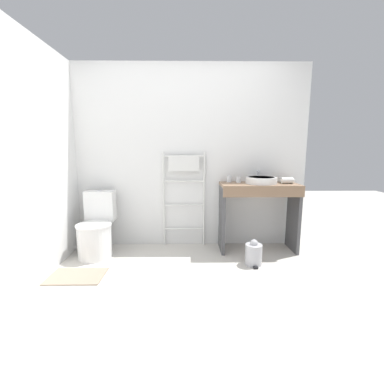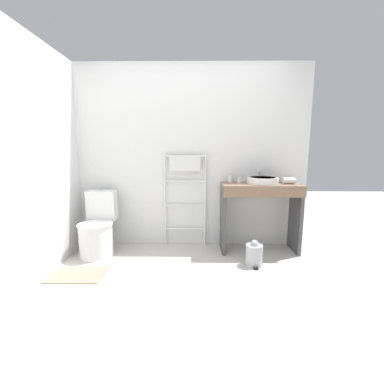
# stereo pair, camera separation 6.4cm
# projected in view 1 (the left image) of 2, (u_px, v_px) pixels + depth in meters

# --- Properties ---
(ground_plane) EXTENTS (12.00, 12.00, 0.00)m
(ground_plane) POSITION_uv_depth(u_px,v_px,m) (187.00, 302.00, 2.21)
(ground_plane) COLOR beige
(wall_back) EXTENTS (3.17, 0.12, 2.40)m
(wall_back) POSITION_uv_depth(u_px,v_px,m) (187.00, 157.00, 3.46)
(wall_back) COLOR white
(wall_back) RESTS_ON ground_plane
(wall_side) EXTENTS (0.12, 2.08, 2.40)m
(wall_side) POSITION_uv_depth(u_px,v_px,m) (41.00, 160.00, 2.69)
(wall_side) COLOR white
(wall_side) RESTS_ON ground_plane
(toilet) EXTENTS (0.41, 0.56, 0.79)m
(toilet) POSITION_uv_depth(u_px,v_px,m) (96.00, 231.00, 3.17)
(toilet) COLOR white
(toilet) RESTS_ON ground_plane
(towel_radiator) EXTENTS (0.57, 0.06, 1.27)m
(towel_radiator) POSITION_uv_depth(u_px,v_px,m) (184.00, 178.00, 3.39)
(towel_radiator) COLOR white
(towel_radiator) RESTS_ON ground_plane
(vanity_counter) EXTENTS (0.97, 0.45, 0.88)m
(vanity_counter) POSITION_uv_depth(u_px,v_px,m) (259.00, 206.00, 3.27)
(vanity_counter) COLOR #84664C
(vanity_counter) RESTS_ON ground_plane
(sink_basin) EXTENTS (0.39, 0.39, 0.08)m
(sink_basin) POSITION_uv_depth(u_px,v_px,m) (261.00, 180.00, 3.24)
(sink_basin) COLOR white
(sink_basin) RESTS_ON vanity_counter
(faucet) EXTENTS (0.02, 0.10, 0.15)m
(faucet) POSITION_uv_depth(u_px,v_px,m) (258.00, 174.00, 3.40)
(faucet) COLOR silver
(faucet) RESTS_ON vanity_counter
(cup_near_wall) EXTENTS (0.06, 0.06, 0.08)m
(cup_near_wall) POSITION_uv_depth(u_px,v_px,m) (229.00, 179.00, 3.38)
(cup_near_wall) COLOR white
(cup_near_wall) RESTS_ON vanity_counter
(cup_near_edge) EXTENTS (0.06, 0.06, 0.08)m
(cup_near_edge) POSITION_uv_depth(u_px,v_px,m) (239.00, 180.00, 3.32)
(cup_near_edge) COLOR white
(cup_near_edge) RESTS_ON vanity_counter
(hair_dryer) EXTENTS (0.18, 0.18, 0.08)m
(hair_dryer) POSITION_uv_depth(u_px,v_px,m) (287.00, 180.00, 3.24)
(hair_dryer) COLOR white
(hair_dryer) RESTS_ON vanity_counter
(trash_bin) EXTENTS (0.19, 0.22, 0.30)m
(trash_bin) POSITION_uv_depth(u_px,v_px,m) (254.00, 254.00, 2.92)
(trash_bin) COLOR #B7B7BC
(trash_bin) RESTS_ON ground_plane
(bath_mat) EXTENTS (0.56, 0.36, 0.01)m
(bath_mat) POSITION_uv_depth(u_px,v_px,m) (77.00, 276.00, 2.66)
(bath_mat) COLOR gray
(bath_mat) RESTS_ON ground_plane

